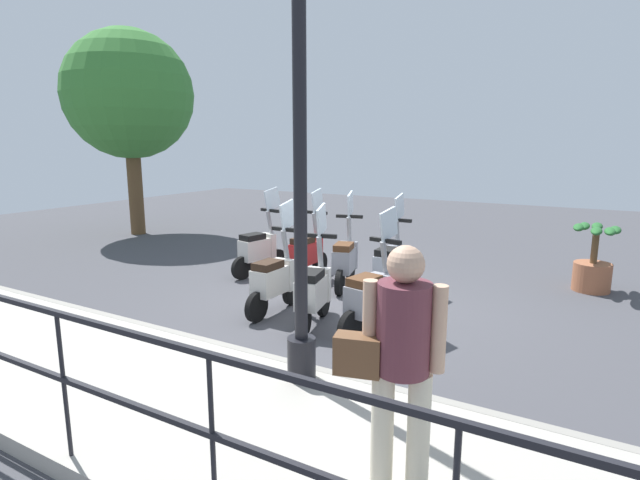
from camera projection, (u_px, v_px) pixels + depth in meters
ground_plane at (343, 307)px, 7.12m from camera, size 28.00×28.00×0.00m
promenade_walkway at (181, 400)px, 4.42m from camera, size 2.20×20.00×0.15m
fence_railing at (61, 356)px, 3.37m from camera, size 0.04×16.03×1.07m
lamp_post_near at (300, 154)px, 4.26m from camera, size 0.26×0.90×4.63m
pedestrian_with_bag at (399, 355)px, 2.95m from camera, size 0.41×0.63×1.59m
tree_large at (129, 95)px, 12.23m from camera, size 3.12×3.12×5.04m
potted_palm at (593, 263)px, 7.85m from camera, size 1.06×0.66×1.05m
scooter_near_0 at (371, 296)px, 6.04m from camera, size 1.22×0.49×1.54m
scooter_near_1 at (314, 290)px, 6.30m from camera, size 1.22×0.50×1.54m
scooter_near_2 at (275, 279)px, 6.80m from camera, size 1.23×0.44×1.54m
scooter_far_0 at (390, 264)px, 7.63m from camera, size 1.23×0.44×1.54m
scooter_far_1 at (345, 259)px, 7.99m from camera, size 1.21×0.52×1.54m
scooter_far_2 at (307, 252)px, 8.48m from camera, size 1.23×0.44×1.54m
scooter_far_3 at (259, 248)px, 8.78m from camera, size 1.22×0.49×1.54m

